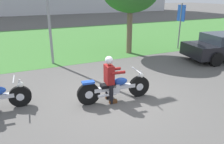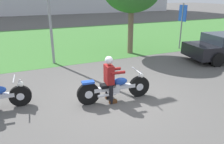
% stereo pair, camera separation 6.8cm
% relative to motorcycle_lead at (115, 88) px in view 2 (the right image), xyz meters
% --- Properties ---
extents(ground, '(120.00, 120.00, 0.00)m').
position_rel_motorcycle_lead_xyz_m(ground, '(0.04, 0.11, -0.40)').
color(ground, '#565451').
extents(grass_verge, '(60.00, 12.00, 0.01)m').
position_rel_motorcycle_lead_xyz_m(grass_verge, '(0.04, 10.00, -0.40)').
color(grass_verge, '#3D7533').
rests_on(grass_verge, ground).
extents(motorcycle_lead, '(2.31, 0.66, 0.89)m').
position_rel_motorcycle_lead_xyz_m(motorcycle_lead, '(0.00, 0.00, 0.00)').
color(motorcycle_lead, black).
rests_on(motorcycle_lead, ground).
extents(rider_lead, '(0.57, 0.49, 1.41)m').
position_rel_motorcycle_lead_xyz_m(rider_lead, '(-0.17, 0.02, 0.42)').
color(rider_lead, black).
rests_on(rider_lead, ground).
extents(sign_banner, '(0.08, 0.60, 2.60)m').
position_rel_motorcycle_lead_xyz_m(sign_banner, '(6.35, 4.56, 1.32)').
color(sign_banner, gray).
rests_on(sign_banner, ground).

